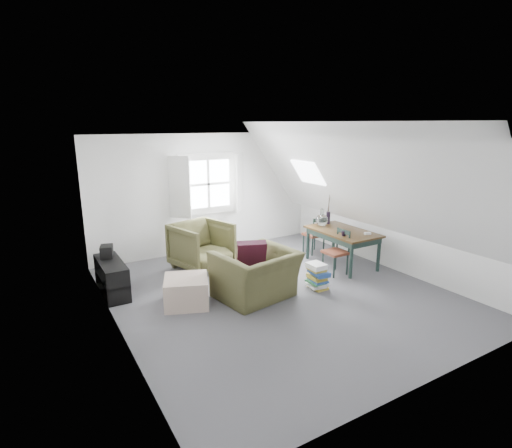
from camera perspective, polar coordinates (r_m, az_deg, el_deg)
floor at (r=6.63m, az=3.20°, el=-9.83°), size 5.50×5.50×0.00m
ceiling at (r=6.06m, az=3.53°, el=12.31°), size 5.50×5.50×0.00m
wall_back at (r=8.60m, az=-6.93°, el=4.41°), size 5.00×0.00×5.00m
wall_front at (r=4.33m, az=24.22°, el=-6.65°), size 5.00×0.00×5.00m
wall_left at (r=5.30m, az=-19.74°, el=-2.51°), size 0.00×5.50×5.50m
wall_right at (r=7.87m, az=18.67°, el=2.85°), size 0.00×5.50×5.50m
slope_left at (r=5.42m, az=-10.33°, el=4.18°), size 3.19×5.50×4.48m
slope_right at (r=7.10m, az=13.93°, el=6.32°), size 3.19×5.50×4.48m
dormer_window at (r=8.50m, az=-6.76°, el=5.66°), size 1.71×0.35×1.30m
skylight at (r=8.08m, az=7.44°, el=7.31°), size 0.35×0.75×0.47m
armchair_near at (r=6.48m, az=0.01°, el=-10.42°), size 1.34×1.22×0.76m
armchair_far at (r=7.78m, az=-7.66°, el=-6.21°), size 1.19×1.21×0.89m
throw_pillow at (r=6.35m, az=-0.68°, el=-4.37°), size 0.52×0.41×0.48m
ottoman at (r=6.25m, az=-9.91°, el=-9.44°), size 0.84×0.84×0.43m
dining_table at (r=7.87m, az=12.24°, el=-1.55°), size 0.83×1.39×0.70m
demijohn at (r=8.05m, az=9.38°, el=0.64°), size 0.24×0.24×0.34m
vase_twigs at (r=8.28m, az=10.27°, el=0.96°), size 0.08×0.09×0.62m
cup at (r=7.47m, az=12.42°, el=-1.67°), size 0.13×0.13×0.10m
paper_box at (r=7.68m, az=15.65°, el=-1.31°), size 0.13×0.11×0.04m
dining_chair_far at (r=8.53m, az=8.40°, el=-1.45°), size 0.38×0.38×0.80m
dining_chair_near at (r=7.45m, az=11.48°, el=-3.82°), size 0.39×0.39×0.82m
media_shelf at (r=6.90m, az=-19.83°, el=-7.48°), size 0.36×1.07×0.55m
electronics_box at (r=7.04m, az=-20.55°, el=-3.74°), size 0.26×0.31×0.21m
magazine_stack at (r=6.79m, az=8.76°, el=-7.37°), size 0.33×0.39×0.44m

